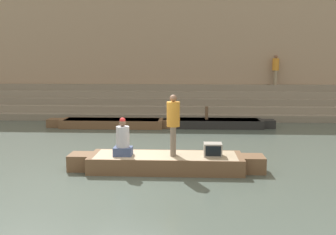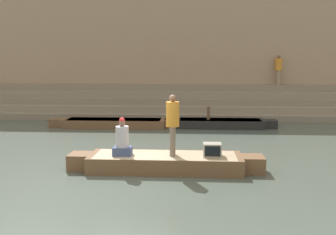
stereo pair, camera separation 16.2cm
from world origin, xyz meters
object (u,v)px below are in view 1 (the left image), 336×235
Objects in this scene: person_rowing at (123,141)px; tv_set at (213,150)px; moored_boat_shore at (112,123)px; mooring_post at (207,117)px; person_standing at (173,121)px; moored_boat_distant at (218,123)px; rowboat_main at (166,162)px; person_on_steps at (276,68)px.

person_rowing is 2.55m from tv_set.
moored_boat_shore is (-4.25, 7.19, -0.43)m from tv_set.
person_standing is at bearing -99.92° from mooring_post.
person_rowing is 0.18× the size of moored_boat_shore.
person_rowing is 8.19m from moored_boat_distant.
mooring_post is at bearing -170.52° from moored_boat_distant.
tv_set is 8.36m from moored_boat_shore.
person_rowing is (-1.42, -0.09, -0.56)m from person_standing.
moored_boat_distant is 0.63m from mooring_post.
rowboat_main is 3.23× the size of person_standing.
person_rowing is at bearing -172.04° from tv_set.
person_rowing is at bearing -176.64° from person_standing.
mooring_post is 0.59× the size of person_on_steps.
rowboat_main is 1.37m from person_rowing.
person_rowing is 0.65× the size of person_on_steps.
person_rowing reaches higher than mooring_post.
tv_set is 0.51× the size of mooring_post.
tv_set reaches higher than moored_boat_shore.
rowboat_main is at bearing -99.78° from moored_boat_distant.
mooring_post reaches higher than moored_boat_distant.
person_standing is 1.03× the size of person_on_steps.
person_rowing reaches higher than moored_boat_distant.
person_rowing is 1.10× the size of mooring_post.
rowboat_main is 7.71m from moored_boat_shore.
person_rowing is 7.50m from moored_boat_shore.
person_standing reaches higher than mooring_post.
moored_boat_shore is 6.18× the size of mooring_post.
moored_boat_shore is (-1.71, 7.27, -0.68)m from person_rowing.
rowboat_main is 3.31× the size of person_on_steps.
tv_set is 12.68m from person_on_steps.
moored_boat_distant is (1.84, 7.39, -1.24)m from person_standing.
person_rowing reaches higher than tv_set.
tv_set is at bearing -98.65° from person_on_steps.
moored_boat_shore is at bearing -171.74° from moored_boat_distant.
tv_set is at bearing -4.68° from person_rowing.
tv_set is at bearing -5.02° from rowboat_main.
person_standing is 7.72m from moored_boat_distant.
person_on_steps is at bearing 57.09° from moored_boat_distant.
rowboat_main is at bearing -67.61° from moored_boat_shore.
moored_boat_shore is at bearing 96.80° from person_rowing.
person_rowing is 2.14× the size of tv_set.
moored_boat_shore is 1.17× the size of moored_boat_distant.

